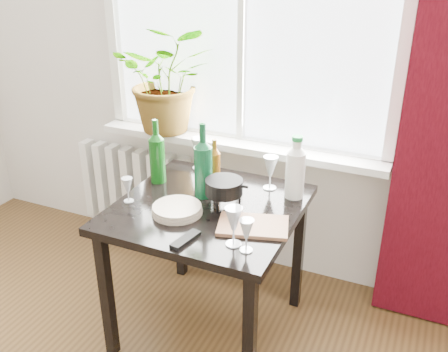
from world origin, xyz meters
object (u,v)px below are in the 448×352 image
at_px(wine_bottle_left, 157,151).
at_px(wineglass_back_left, 198,153).
at_px(radiator, 136,187).
at_px(potted_plant, 168,79).
at_px(wine_bottle_right, 203,160).
at_px(wineglass_far_right, 246,235).
at_px(wineglass_front_right, 234,226).
at_px(wineglass_back_center, 270,172).
at_px(table, 208,222).
at_px(fondue_pot, 224,193).
at_px(cleaning_bottle, 296,166).
at_px(tv_remote, 186,239).
at_px(wineglass_front_left, 128,190).
at_px(bottle_amber, 215,161).
at_px(cutting_board, 253,226).
at_px(plate_stack, 177,209).

xyz_separation_m(wine_bottle_left, wineglass_back_left, (0.12, 0.23, -0.08)).
height_order(radiator, potted_plant, potted_plant).
height_order(wine_bottle_right, wineglass_far_right, wine_bottle_right).
bearing_deg(wineglass_front_right, wineglass_back_center, 93.81).
xyz_separation_m(radiator, wineglass_back_center, (1.06, -0.34, 0.45)).
bearing_deg(table, fondue_pot, 16.70).
bearing_deg(wineglass_front_right, table, 132.61).
height_order(cleaning_bottle, tv_remote, cleaning_bottle).
height_order(wineglass_front_right, wineglass_back_center, wineglass_back_center).
xyz_separation_m(potted_plant, tv_remote, (0.59, -0.92, -0.41)).
distance_m(wineglass_front_right, wineglass_far_right, 0.07).
relative_size(potted_plant, wineglass_far_right, 4.31).
bearing_deg(wineglass_far_right, wineglass_back_center, 99.93).
height_order(wineglass_front_right, wineglass_front_left, wineglass_front_right).
bearing_deg(bottle_amber, wine_bottle_left, -160.35).
bearing_deg(cleaning_bottle, cutting_board, -102.27).
relative_size(radiator, wineglass_back_center, 4.45).
relative_size(wine_bottle_left, wineglass_front_left, 2.71).
distance_m(wineglass_far_right, wineglass_back_center, 0.59).
relative_size(radiator, table, 0.94).
bearing_deg(wineglass_front_right, cleaning_bottle, 78.99).
bearing_deg(cleaning_bottle, wineglass_back_left, 168.85).
xyz_separation_m(table, wineglass_back_left, (-0.23, 0.37, 0.18)).
xyz_separation_m(bottle_amber, cleaning_bottle, (0.42, 0.02, 0.04)).
bearing_deg(table, potted_plant, 131.92).
distance_m(fondue_pot, tv_remote, 0.35).
xyz_separation_m(wine_bottle_left, cleaning_bottle, (0.70, 0.12, -0.01)).
bearing_deg(wineglass_front_left, table, 18.64).
bearing_deg(potted_plant, wineglass_back_center, -22.35).
bearing_deg(tv_remote, wineglass_far_right, 18.63).
distance_m(wine_bottle_right, fondue_pot, 0.19).
height_order(wineglass_front_right, tv_remote, wineglass_front_right).
xyz_separation_m(potted_plant, cleaning_bottle, (0.88, -0.34, -0.26)).
xyz_separation_m(bottle_amber, wineglass_front_left, (-0.29, -0.36, -0.06)).
bearing_deg(wine_bottle_left, fondue_pot, -14.65).
xyz_separation_m(wine_bottle_right, fondue_pot, (0.14, -0.06, -0.12)).
bearing_deg(cutting_board, tv_remote, -134.50).
xyz_separation_m(wineglass_front_right, cutting_board, (0.02, 0.16, -0.08)).
distance_m(radiator, wine_bottle_right, 1.11).
distance_m(cleaning_bottle, tv_remote, 0.67).
relative_size(cleaning_bottle, fondue_pot, 1.61).
bearing_deg(fondue_pot, wine_bottle_right, 156.79).
bearing_deg(radiator, wineglass_back_left, -23.04).
bearing_deg(plate_stack, radiator, 134.83).
distance_m(wine_bottle_right, plate_stack, 0.27).
xyz_separation_m(radiator, wine_bottle_right, (0.79, -0.55, 0.55)).
relative_size(wineglass_front_right, tv_remote, 1.12).
bearing_deg(tv_remote, wineglass_front_right, 26.92).
bearing_deg(plate_stack, wineglass_back_left, 105.56).
bearing_deg(wineglass_back_center, cutting_board, -81.24).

